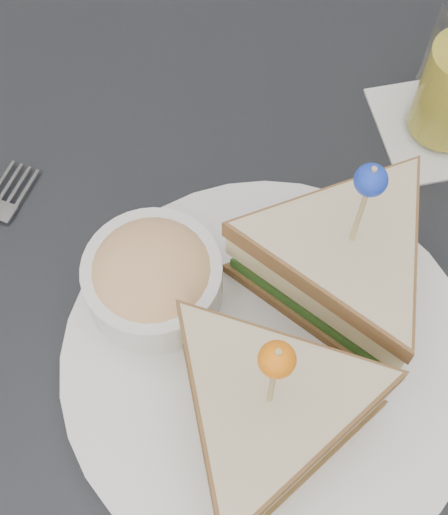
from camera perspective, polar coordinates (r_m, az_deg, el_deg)
ground_plane at (r=1.27m, az=-0.40°, el=-17.42°), size 3.50×3.50×0.00m
table at (r=0.62m, az=-0.79°, el=-6.35°), size 0.80×0.80×0.75m
plate_meal at (r=0.49m, az=4.66°, el=-6.27°), size 0.33×0.32×0.17m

